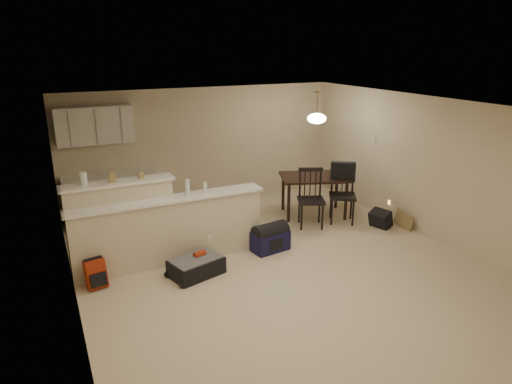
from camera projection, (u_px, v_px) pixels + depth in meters
room at (282, 191)px, 6.81m from camera, size 7.00×7.02×2.50m
breakfast_bar at (153, 228)px, 7.12m from camera, size 3.08×0.58×1.39m
upper_cabinets at (94, 125)px, 8.54m from camera, size 1.40×0.34×0.70m
kitchen_counter at (114, 199)px, 8.96m from camera, size 1.80×0.60×0.90m
thermostat at (374, 139)px, 9.29m from camera, size 0.02×0.12×0.12m
jar at (84, 179)px, 6.59m from camera, size 0.10×0.10×0.20m
cereal_box at (112, 177)px, 6.76m from camera, size 0.10×0.07×0.16m
small_box at (141, 175)px, 6.94m from camera, size 0.08×0.06×0.12m
bottle_a at (187, 187)px, 7.10m from camera, size 0.07×0.07×0.26m
bottle_b at (205, 187)px, 7.23m from camera, size 0.06×0.06×0.18m
dining_table at (314, 181)px, 9.18m from camera, size 1.54×1.28×0.82m
pendant_lamp at (317, 118)px, 8.79m from camera, size 0.36×0.36×0.62m
dining_chair_near at (311, 199)px, 8.63m from camera, size 0.63×0.62×1.11m
dining_chair_far at (343, 194)px, 8.84m from camera, size 0.67×0.67×1.14m
suitcase at (196, 267)px, 6.91m from camera, size 0.87×0.69×0.26m
red_backpack at (96, 274)px, 6.54m from camera, size 0.30×0.22×0.42m
navy_duffel at (270, 241)px, 7.72m from camera, size 0.66×0.42×0.34m
black_daypack at (381, 219)px, 8.70m from camera, size 0.36×0.43×0.33m
cardboard_sheet at (404, 220)px, 8.63m from camera, size 0.03×0.43×0.33m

